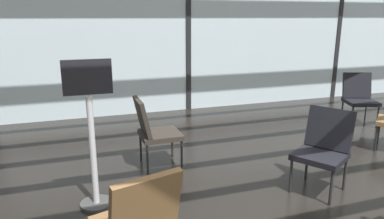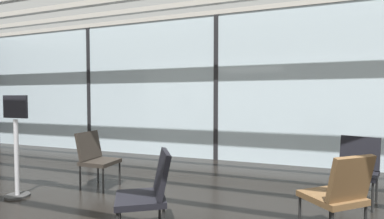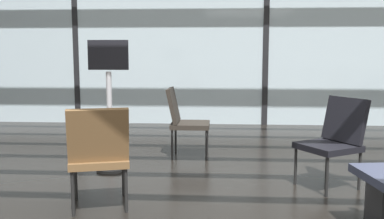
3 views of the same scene
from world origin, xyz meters
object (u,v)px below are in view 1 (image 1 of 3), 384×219
Objects in this scene: lounge_chair_0 at (324,145)px; lounge_chair_2 at (153,128)px; lounge_chair_4 at (138,219)px; lounge_chair_1 at (359,96)px; info_sign at (92,140)px; parked_airplane at (96,4)px.

lounge_chair_2 is (-1.58, 1.16, 0.00)m from lounge_chair_0.
lounge_chair_2 is 2.01m from lounge_chair_4.
lounge_chair_1 and lounge_chair_2 have the same top height.
info_sign is at bearing 135.01° from lounge_chair_2.
lounge_chair_1 is 5.01m from lounge_chair_4.
lounge_chair_0 is 2.84m from lounge_chair_1.
lounge_chair_4 is at bearing -93.02° from parked_airplane.
lounge_chair_1 is at bearing 98.55° from lounge_chair_0.
lounge_chair_0 and lounge_chair_4 have the same top height.
lounge_chair_4 is at bearing -79.70° from info_sign.
lounge_chair_0 and lounge_chair_2 have the same top height.
lounge_chair_4 is 1.22m from info_sign.
parked_airplane is at bearing -0.44° from lounge_chair_2.
lounge_chair_2 is 1.08m from info_sign.
parked_airplane is at bearing 157.28° from lounge_chair_0.
parked_airplane is 9.94× the size of info_sign.
lounge_chair_0 is 2.37m from info_sign.
lounge_chair_4 is (-0.53, -1.94, 0.00)m from lounge_chair_2.
lounge_chair_0 is at bearing -126.47° from lounge_chair_2.
lounge_chair_0 is (1.55, -9.94, -1.70)m from parked_airplane.
lounge_chair_0 is 1.00× the size of lounge_chair_2.
lounge_chair_1 is 1.00× the size of lounge_chair_4.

